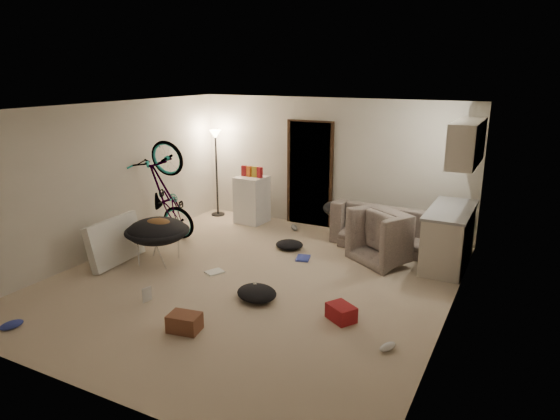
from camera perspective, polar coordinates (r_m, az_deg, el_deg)
The scene contains 36 objects.
floor at distance 7.44m, azimuth -3.24°, elevation -8.12°, with size 5.50×6.00×0.02m, color #C1AC94.
ceiling at distance 6.82m, azimuth -3.57°, elevation 11.63°, with size 5.50×6.00×0.02m, color white.
wall_back at distance 9.67m, azimuth 5.77°, elevation 5.26°, with size 5.50×0.02×2.50m, color beige.
wall_front at distance 4.82m, azimuth -22.10°, elevation -6.69°, with size 5.50×0.02×2.50m, color beige.
wall_left at distance 8.73m, azimuth -19.20°, elevation 3.33°, with size 0.02×6.00×2.50m, color beige.
wall_right at distance 6.14m, azimuth 19.37°, elevation -1.69°, with size 0.02×6.00×2.50m, color beige.
doorway at distance 9.83m, azimuth 3.48°, elevation 4.11°, with size 0.85×0.10×2.04m, color black.
door_trim at distance 9.80m, azimuth 3.41°, elevation 4.08°, with size 0.97×0.04×2.10m, color #321E11.
floor_lamp at distance 10.47m, azimuth -7.33°, elevation 6.33°, with size 0.28×0.28×1.81m.
kitchen_counter at distance 8.31m, azimuth 18.70°, elevation -3.03°, with size 0.60×1.50×0.88m, color #BFB5A6.
counter_top at distance 8.18m, azimuth 18.98°, elevation 0.03°, with size 0.64×1.54×0.04m, color gray.
kitchen_uppers at distance 7.96m, azimuth 20.58°, elevation 7.20°, with size 0.38×1.40×0.65m, color #BFB5A6.
sofa at distance 8.98m, azimuth 12.20°, elevation -2.24°, with size 1.90×0.74×0.55m, color #323932.
armchair at distance 8.32m, azimuth 12.89°, elevation -3.46°, with size 0.97×0.85×0.63m, color #323932.
bicycle at distance 9.23m, azimuth -12.80°, elevation -0.40°, with size 0.65×1.87×0.98m, color black.
book_asset at distance 6.98m, azimuth -15.40°, elevation -10.19°, with size 0.15×0.20×0.02m, color maroon.
mini_fridge at distance 10.08m, azimuth -3.23°, elevation 1.20°, with size 0.55×0.55×0.94m, color white.
snack_box_0 at distance 10.05m, azimuth -4.12°, elevation 4.24°, with size 0.10×0.07×0.30m, color maroon.
snack_box_1 at distance 9.98m, azimuth -3.53°, elevation 4.18°, with size 0.10×0.07×0.30m, color #C35518.
snack_box_2 at distance 9.92m, azimuth -2.93°, elevation 4.12°, with size 0.10×0.07×0.30m, color gold.
snack_box_3 at distance 9.87m, azimuth -2.33°, elevation 4.05°, with size 0.10×0.07×0.30m, color maroon.
saucer_chair at distance 8.18m, azimuth -13.80°, elevation -2.99°, with size 1.02×1.02×0.73m.
hoodie at distance 8.07m, azimuth -13.77°, elevation -1.72°, with size 0.48×0.40×0.22m, color brown.
sofa_drape at distance 9.18m, azimuth 6.59°, elevation 0.13°, with size 0.56×0.46×0.28m, color black.
tv_box at distance 8.38m, azimuth -18.34°, elevation -3.39°, with size 0.13×1.10×0.73m, color silver.
drink_case_a at distance 6.16m, azimuth -10.86°, elevation -12.51°, with size 0.37×0.27×0.21m, color brown.
drink_case_b at distance 6.34m, azimuth 7.01°, elevation -11.56°, with size 0.34×0.25×0.20m, color maroon.
juicer at distance 6.93m, azimuth -2.88°, elevation -9.10°, with size 0.15×0.15×0.21m.
newspaper at distance 8.79m, azimuth 9.12°, elevation -4.38°, with size 0.46×0.60×0.01m, color #BAB5AC.
book_blue at distance 8.23m, azimuth 2.64°, elevation -5.51°, with size 0.21×0.29×0.03m, color #2A3798.
book_white at distance 7.75m, azimuth -7.48°, elevation -7.04°, with size 0.20×0.26×0.02m, color silver.
shoe_1 at distance 9.67m, azimuth 1.61°, elevation -2.01°, with size 0.27×0.11×0.10m, color slate.
shoe_2 at distance 6.92m, azimuth -28.34°, elevation -11.48°, with size 0.28×0.11×0.10m, color #2A3798.
shoe_4 at distance 5.84m, azimuth 12.20°, elevation -15.02°, with size 0.24×0.10×0.09m, color white.
clothes_lump_a at distance 6.82m, azimuth -2.68°, elevation -9.46°, with size 0.58×0.49×0.19m, color black.
clothes_lump_b at distance 8.67m, azimuth 1.08°, elevation -3.97°, with size 0.48×0.41×0.15m, color black.
Camera 1 is at (3.49, -5.84, 2.99)m, focal length 32.00 mm.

